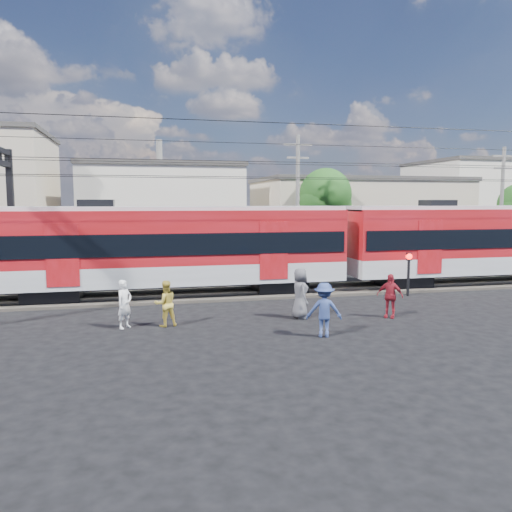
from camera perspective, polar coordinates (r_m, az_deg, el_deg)
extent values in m
plane|color=black|center=(16.05, 0.49, -9.62)|extent=(120.00, 120.00, 0.00)
cube|color=#2D2823|center=(23.69, -4.04, -4.31)|extent=(70.00, 3.40, 0.12)
cube|color=#59544C|center=(22.94, -3.75, -4.35)|extent=(70.00, 0.12, 0.12)
cube|color=#59544C|center=(24.40, -4.32, -3.71)|extent=(70.00, 0.12, 0.12)
cube|color=black|center=(23.67, -22.11, -4.05)|extent=(2.40, 2.20, 0.70)
cube|color=black|center=(24.23, 2.58, -3.36)|extent=(2.40, 2.20, 0.70)
cube|color=#999BA1|center=(23.27, -9.65, -1.85)|extent=(16.00, 3.00, 0.90)
cube|color=maroon|center=(23.10, -9.72, 2.21)|extent=(16.00, 3.00, 2.40)
cube|color=black|center=(23.12, -9.71, 1.59)|extent=(15.68, 3.08, 0.95)
cube|color=#999BA1|center=(23.05, -9.78, 5.31)|extent=(16.00, 2.60, 0.25)
cube|color=black|center=(26.73, 16.27, -2.70)|extent=(2.40, 2.20, 0.70)
cube|color=#999BA1|center=(29.47, 25.04, -0.66)|extent=(16.00, 3.00, 0.90)
cube|color=maroon|center=(29.33, 25.19, 2.54)|extent=(16.00, 3.00, 2.40)
cube|color=black|center=(29.35, 25.16, 2.05)|extent=(15.68, 3.08, 0.95)
cube|color=#999BA1|center=(29.29, 25.30, 4.98)|extent=(16.00, 2.60, 0.25)
cube|color=black|center=(28.26, -26.14, 3.80)|extent=(0.30, 0.30, 7.00)
cylinder|color=black|center=(22.63, -3.87, 9.04)|extent=(70.00, 0.03, 0.03)
cylinder|color=black|center=(24.01, -4.41, 8.87)|extent=(70.00, 0.03, 0.03)
cylinder|color=black|center=(22.68, -3.88, 10.81)|extent=(70.00, 0.03, 0.03)
cylinder|color=black|center=(24.05, -4.42, 10.54)|extent=(70.00, 0.03, 0.03)
cylinder|color=black|center=(20.09, -2.59, 15.15)|extent=(70.00, 0.03, 0.03)
cylinder|color=black|center=(26.94, -5.36, 12.84)|extent=(70.00, 0.03, 0.03)
cube|color=beige|center=(42.05, -10.86, 4.90)|extent=(12.00, 12.00, 7.00)
cube|color=#3F3D3A|center=(42.13, -10.96, 9.87)|extent=(12.24, 12.24, 0.30)
cube|color=tan|center=(42.82, 11.31, 4.25)|extent=(16.00, 10.00, 6.00)
cube|color=#3F3D3A|center=(42.84, 11.40, 8.46)|extent=(16.32, 10.20, 0.30)
cube|color=beige|center=(53.38, 23.40, 5.30)|extent=(10.00, 10.00, 8.00)
cube|color=#3F3D3A|center=(53.51, 23.60, 9.74)|extent=(10.20, 10.20, 0.30)
cylinder|color=slate|center=(31.51, 4.77, 5.96)|extent=(0.24, 0.24, 8.50)
cube|color=slate|center=(31.71, 4.83, 12.57)|extent=(1.80, 0.12, 0.12)
cube|color=slate|center=(31.63, 4.81, 11.13)|extent=(1.40, 0.12, 0.12)
cylinder|color=slate|center=(37.41, 26.23, 5.00)|extent=(0.24, 0.24, 8.00)
cube|color=slate|center=(37.53, 26.48, 10.19)|extent=(1.80, 0.12, 0.12)
cube|color=slate|center=(37.47, 26.42, 8.97)|extent=(1.40, 0.12, 0.12)
cylinder|color=#382619|center=(35.42, 7.88, 2.24)|extent=(0.36, 0.36, 3.92)
sphere|color=#1B4413|center=(35.34, 7.95, 7.00)|extent=(3.64, 3.64, 3.64)
sphere|color=#1B4413|center=(35.84, 8.66, 5.86)|extent=(2.80, 2.80, 2.80)
imported|color=white|center=(17.97, -14.80, -5.33)|extent=(0.72, 0.73, 1.69)
imported|color=gold|center=(17.91, -10.31, -5.36)|extent=(0.91, 0.78, 1.63)
imported|color=navy|center=(16.40, 7.79, -6.13)|extent=(1.28, 0.94, 1.78)
imported|color=maroon|center=(19.60, 15.05, -4.41)|extent=(1.02, 0.94, 1.68)
imported|color=#47474C|center=(18.87, 5.05, -4.27)|extent=(0.65, 0.96, 1.91)
cylinder|color=black|center=(24.28, 17.02, -2.17)|extent=(0.13, 0.13, 1.91)
sphere|color=#FF140C|center=(24.16, 17.08, -0.06)|extent=(0.30, 0.30, 0.30)
cube|color=black|center=(24.16, 17.08, -0.06)|extent=(0.26, 0.06, 0.37)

